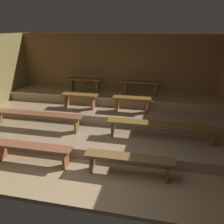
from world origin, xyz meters
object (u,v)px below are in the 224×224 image
Objects in this scene: bench_middle_right at (132,101)px; bench_floor_right at (129,160)px; bench_upper_right at (141,84)px; bench_lower_right at (160,126)px; bench_upper_left at (85,81)px; bench_floor_left at (32,149)px; bench_middle_left at (80,97)px; bench_lower_left at (35,116)px.

bench_floor_right is at bearing -83.34° from bench_middle_right.
bench_middle_right is at bearing -98.81° from bench_upper_right.
bench_lower_right reaches higher than bench_floor_right.
bench_upper_left is (-1.91, 3.17, 0.71)m from bench_floor_right.
bench_middle_right is (1.76, 2.22, 0.46)m from bench_floor_left.
bench_upper_right is at bearing 59.00° from bench_floor_left.
bench_floor_right is at bearing -51.60° from bench_middle_left.
bench_upper_left is (0.11, 3.17, 0.71)m from bench_floor_left.
bench_lower_left is at bearing 180.00° from bench_lower_right.
bench_middle_left is 1.00× the size of bench_middle_right.
bench_middle_right is 1.00m from bench_upper_right.
bench_lower_right reaches higher than bench_floor_left.
bench_upper_left is at bearing 72.27° from bench_lower_left.
bench_floor_left is 0.70× the size of bench_lower_right.
bench_floor_left is at bearing -64.73° from bench_lower_left.
bench_upper_left and bench_upper_right have the same top height.
bench_middle_right reaches higher than bench_lower_right.
bench_middle_left is at bearing 53.50° from bench_lower_left.
bench_floor_left is at bearing -155.95° from bench_lower_right.
bench_middle_left is 0.93× the size of bench_upper_left.
bench_floor_left is at bearing 180.00° from bench_floor_right.
bench_upper_right is (-0.65, 2.03, 0.45)m from bench_lower_right.
bench_middle_right is (-0.80, 1.08, 0.21)m from bench_lower_right.
bench_middle_left is at bearing 128.40° from bench_floor_right.
bench_middle_right reaches higher than bench_floor_left.
bench_floor_right is 0.70× the size of bench_lower_right.
bench_floor_right is 2.81m from bench_lower_left.
bench_lower_left and bench_lower_right have the same top height.
bench_floor_left is 2.02m from bench_floor_right.
bench_middle_left is at bearing 180.00° from bench_middle_right.
bench_lower_right is 2.54m from bench_middle_left.
bench_middle_right is at bearing 96.66° from bench_floor_right.
bench_upper_left is 1.79m from bench_upper_right.
bench_lower_right is (0.54, 1.14, 0.26)m from bench_floor_right.
bench_upper_right reaches higher than bench_middle_left.
bench_middle_left and bench_middle_right have the same top height.
bench_upper_right is (1.91, 3.17, 0.71)m from bench_floor_left.
bench_upper_left is (0.65, 2.03, 0.45)m from bench_lower_left.
bench_floor_left is 2.28m from bench_middle_left.
bench_middle_left is at bearing -81.19° from bench_upper_left.
bench_middle_left is (0.26, 2.22, 0.46)m from bench_floor_left.
bench_middle_right is 1.92m from bench_upper_left.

